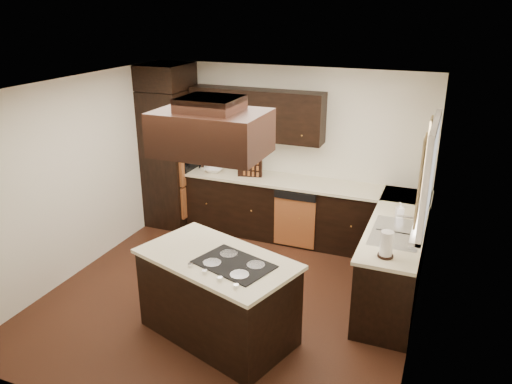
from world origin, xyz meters
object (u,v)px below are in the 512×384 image
range_hood (211,133)px  spice_rack (250,167)px  island (218,298)px  oven_column (171,158)px

range_hood → spice_rack: size_ratio=2.95×
island → range_hood: (-0.10, 0.16, 1.72)m
oven_column → island: size_ratio=1.36×
island → spice_rack: 2.62m
island → spice_rack: (-0.65, 2.46, 0.63)m
spice_rack → oven_column: bearing=168.1°
oven_column → spice_rack: 1.32m
oven_column → island: bearing=-50.7°
oven_column → island: (1.97, -2.41, -0.62)m
island → spice_rack: bearing=123.0°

